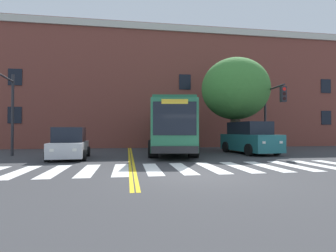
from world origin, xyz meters
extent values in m
plane|color=#38383A|center=(0.00, 0.00, 0.00)|extent=(120.00, 120.00, 0.00)
cube|color=white|center=(-6.42, 1.70, 0.00)|extent=(0.60, 3.41, 0.01)
cube|color=white|center=(-5.17, 1.70, 0.00)|extent=(0.60, 3.41, 0.01)
cube|color=white|center=(-3.92, 1.70, 0.00)|extent=(0.60, 3.41, 0.01)
cube|color=white|center=(-2.67, 1.70, 0.00)|extent=(0.60, 3.41, 0.01)
cube|color=white|center=(-1.42, 1.71, 0.00)|extent=(0.60, 3.41, 0.01)
cube|color=white|center=(-0.17, 1.71, 0.00)|extent=(0.60, 3.41, 0.01)
cube|color=white|center=(1.09, 1.71, 0.00)|extent=(0.60, 3.41, 0.01)
cube|color=white|center=(2.34, 1.71, 0.00)|extent=(0.60, 3.41, 0.01)
cube|color=white|center=(3.59, 1.71, 0.00)|extent=(0.60, 3.41, 0.01)
cube|color=white|center=(4.84, 1.72, 0.00)|extent=(0.60, 3.41, 0.01)
cube|color=white|center=(6.09, 1.72, 0.00)|extent=(0.60, 3.41, 0.01)
cube|color=gold|center=(-2.30, 15.71, 0.00)|extent=(0.12, 36.00, 0.01)
cube|color=gold|center=(-2.14, 15.71, 0.00)|extent=(0.12, 36.00, 0.01)
cube|color=#28704C|center=(0.65, 9.05, 1.83)|extent=(3.86, 10.70, 2.80)
cube|color=black|center=(1.85, 8.88, 2.11)|extent=(1.38, 9.53, 1.01)
cube|color=black|center=(-0.55, 9.22, 2.11)|extent=(1.38, 9.53, 1.01)
cube|color=black|center=(-0.09, 3.86, 2.17)|extent=(2.15, 0.33, 1.68)
cube|color=yellow|center=(-0.09, 3.86, 3.01)|extent=(1.32, 0.22, 0.24)
cube|color=#232326|center=(-0.10, 3.83, 0.61)|extent=(2.35, 0.43, 0.36)
cube|color=#246444|center=(0.65, 9.05, 3.31)|extent=(3.66, 10.26, 0.16)
cylinder|color=black|center=(1.33, 5.68, 0.52)|extent=(0.70, 1.10, 1.03)
cylinder|color=black|center=(-0.95, 6.00, 0.52)|extent=(0.70, 1.10, 1.03)
cylinder|color=black|center=(2.12, 11.22, 0.52)|extent=(0.70, 1.10, 1.03)
cylinder|color=black|center=(-0.16, 11.54, 0.52)|extent=(0.70, 1.10, 1.03)
cylinder|color=black|center=(2.27, 12.31, 0.52)|extent=(0.70, 1.10, 1.03)
cylinder|color=black|center=(0.00, 12.63, 0.52)|extent=(0.70, 1.10, 1.03)
cube|color=#B7BABF|center=(-5.58, 6.20, 0.55)|extent=(1.94, 3.91, 0.77)
cube|color=black|center=(-5.58, 6.24, 1.34)|extent=(1.67, 2.18, 0.81)
cube|color=white|center=(-4.95, 4.31, 0.63)|extent=(0.20, 0.05, 0.14)
cube|color=white|center=(-5.98, 4.25, 0.63)|extent=(0.20, 0.05, 0.14)
cylinder|color=black|center=(-4.63, 5.07, 0.30)|extent=(0.25, 0.61, 0.60)
cylinder|color=black|center=(-6.39, 4.97, 0.30)|extent=(0.25, 0.61, 0.60)
cylinder|color=black|center=(-4.77, 7.43, 0.30)|extent=(0.25, 0.61, 0.60)
cylinder|color=black|center=(-6.53, 7.33, 0.30)|extent=(0.25, 0.61, 0.60)
cube|color=#236B70|center=(5.77, 7.76, 0.76)|extent=(2.45, 5.00, 1.09)
cube|color=black|center=(5.77, 7.81, 1.73)|extent=(2.06, 3.16, 0.85)
cube|color=white|center=(6.61, 5.41, 0.87)|extent=(0.20, 0.06, 0.14)
cube|color=white|center=(5.45, 5.28, 0.87)|extent=(0.20, 0.06, 0.14)
cylinder|color=black|center=(6.92, 6.38, 0.38)|extent=(0.30, 0.78, 0.76)
cylinder|color=black|center=(4.94, 6.17, 0.38)|extent=(0.30, 0.78, 0.76)
cylinder|color=black|center=(6.60, 9.35, 0.38)|extent=(0.30, 0.78, 0.76)
cylinder|color=black|center=(4.62, 9.14, 0.38)|extent=(0.30, 0.78, 0.76)
cylinder|color=#28282D|center=(7.64, 9.02, 2.52)|extent=(0.16, 0.16, 5.04)
cylinder|color=#28282D|center=(7.50, 7.61, 4.48)|extent=(0.39, 2.84, 0.11)
cube|color=#28282D|center=(7.37, 6.34, 3.88)|extent=(0.37, 0.31, 1.00)
cylinder|color=red|center=(7.36, 6.19, 4.18)|extent=(0.22, 0.05, 0.22)
cylinder|color=black|center=(7.36, 6.19, 3.88)|extent=(0.22, 0.05, 0.22)
cylinder|color=black|center=(7.36, 6.19, 3.58)|extent=(0.22, 0.05, 0.22)
cylinder|color=#28282D|center=(-9.45, 8.54, 2.52)|extent=(0.16, 0.16, 5.05)
cylinder|color=#28282D|center=(-9.23, 6.40, 4.60)|extent=(0.54, 4.28, 0.11)
cylinder|color=#4C3D2D|center=(5.59, 9.68, 1.37)|extent=(0.72, 0.72, 2.73)
ellipsoid|color=#428438|center=(5.59, 9.68, 4.70)|extent=(5.71, 5.60, 4.63)
cube|color=brown|center=(2.85, 19.14, 5.73)|extent=(36.56, 8.74, 11.46)
cube|color=beige|center=(2.85, 14.69, 11.06)|extent=(36.56, 0.16, 0.60)
cube|color=black|center=(-11.77, 14.74, 2.86)|extent=(1.10, 0.06, 1.40)
cube|color=black|center=(2.85, 14.74, 2.86)|extent=(1.10, 0.06, 1.40)
cube|color=black|center=(17.48, 14.74, 2.86)|extent=(1.10, 0.06, 1.40)
cube|color=black|center=(-11.77, 14.74, 6.07)|extent=(1.10, 0.06, 1.40)
cube|color=black|center=(2.85, 14.74, 6.07)|extent=(1.10, 0.06, 1.40)
cube|color=black|center=(17.48, 14.74, 6.07)|extent=(1.10, 0.06, 1.40)
camera|label=1|loc=(-2.43, -8.92, 1.57)|focal=28.00mm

